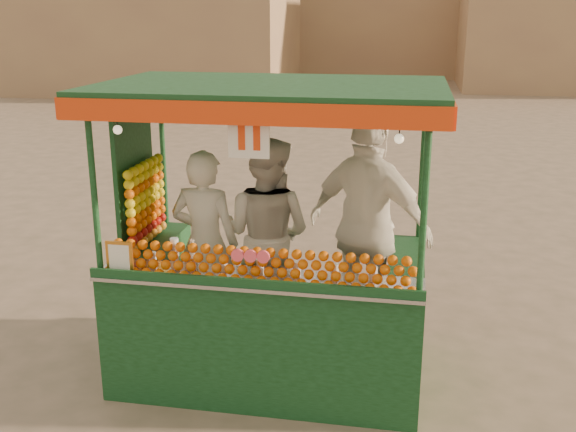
% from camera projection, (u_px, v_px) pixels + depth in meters
% --- Properties ---
extents(ground, '(90.00, 90.00, 0.00)m').
position_uv_depth(ground, '(321.00, 362.00, 5.97)').
color(ground, brown).
rests_on(ground, ground).
extents(building_left, '(10.00, 6.00, 6.00)m').
position_uv_depth(building_left, '(157.00, 11.00, 25.48)').
color(building_left, '#9E805A').
rests_on(building_left, ground).
extents(building_center, '(14.00, 7.00, 7.00)m').
position_uv_depth(building_center, '(363.00, 1.00, 33.54)').
color(building_center, '#9E805A').
rests_on(building_center, ground).
extents(juice_cart, '(2.68, 1.74, 2.44)m').
position_uv_depth(juice_cart, '(262.00, 287.00, 5.53)').
color(juice_cart, black).
rests_on(juice_cart, ground).
extents(vendor_left, '(0.61, 0.43, 1.61)m').
position_uv_depth(vendor_left, '(205.00, 243.00, 5.71)').
color(vendor_left, silver).
rests_on(vendor_left, ground).
extents(vendor_middle, '(0.97, 0.84, 1.70)m').
position_uv_depth(vendor_middle, '(267.00, 234.00, 5.79)').
color(vendor_middle, beige).
rests_on(vendor_middle, ground).
extents(vendor_right, '(1.23, 0.94, 1.95)m').
position_uv_depth(vendor_right, '(369.00, 228.00, 5.56)').
color(vendor_right, silver).
rests_on(vendor_right, ground).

